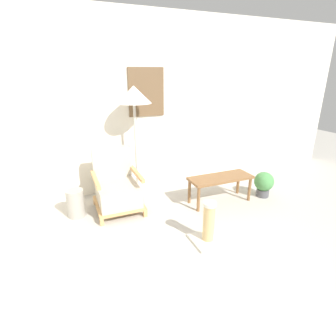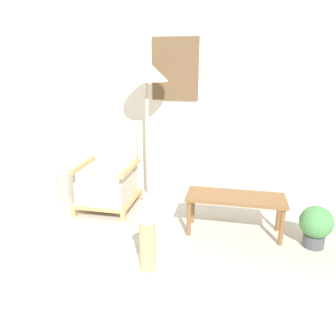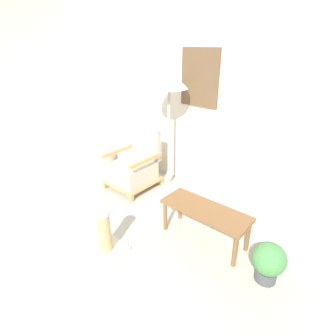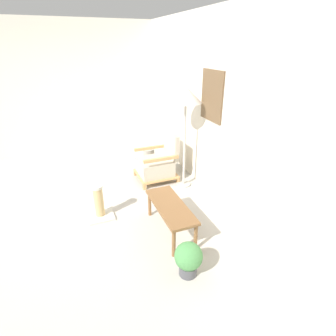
{
  "view_description": "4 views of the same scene",
  "coord_description": "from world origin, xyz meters",
  "px_view_note": "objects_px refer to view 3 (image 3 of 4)",
  "views": [
    {
      "loc": [
        -1.14,
        -1.7,
        1.83
      ],
      "look_at": [
        0.2,
        1.54,
        0.55
      ],
      "focal_mm": 28.0,
      "sensor_mm": 36.0,
      "label": 1
    },
    {
      "loc": [
        0.89,
        -1.71,
        1.65
      ],
      "look_at": [
        0.2,
        1.54,
        0.55
      ],
      "focal_mm": 35.0,
      "sensor_mm": 36.0,
      "label": 2
    },
    {
      "loc": [
        2.08,
        -0.71,
        1.96
      ],
      "look_at": [
        0.2,
        1.54,
        0.55
      ],
      "focal_mm": 28.0,
      "sensor_mm": 36.0,
      "label": 3
    },
    {
      "loc": [
        3.48,
        0.22,
        2.23
      ],
      "look_at": [
        0.2,
        1.54,
        0.55
      ],
      "focal_mm": 28.0,
      "sensor_mm": 36.0,
      "label": 4
    }
  ],
  "objects_px": {
    "vase": "(111,164)",
    "armchair": "(134,167)",
    "floor_lamp": "(169,84)",
    "scratching_post": "(105,237)",
    "coffee_table": "(205,213)",
    "potted_plant": "(269,261)"
  },
  "relations": [
    {
      "from": "armchair",
      "to": "potted_plant",
      "type": "xyz_separation_m",
      "value": [
        2.18,
        -0.46,
        -0.08
      ]
    },
    {
      "from": "coffee_table",
      "to": "floor_lamp",
      "type": "bearing_deg",
      "value": 147.25
    },
    {
      "from": "floor_lamp",
      "to": "vase",
      "type": "bearing_deg",
      "value": -161.61
    },
    {
      "from": "potted_plant",
      "to": "scratching_post",
      "type": "xyz_separation_m",
      "value": [
        -1.4,
        -0.7,
        -0.03
      ]
    },
    {
      "from": "armchair",
      "to": "scratching_post",
      "type": "height_order",
      "value": "armchair"
    },
    {
      "from": "floor_lamp",
      "to": "vase",
      "type": "xyz_separation_m",
      "value": [
        -0.95,
        -0.32,
        -1.29
      ]
    },
    {
      "from": "armchair",
      "to": "vase",
      "type": "bearing_deg",
      "value": 178.34
    },
    {
      "from": "coffee_table",
      "to": "scratching_post",
      "type": "distance_m",
      "value": 1.06
    },
    {
      "from": "coffee_table",
      "to": "potted_plant",
      "type": "distance_m",
      "value": 0.75
    },
    {
      "from": "vase",
      "to": "potted_plant",
      "type": "distance_m",
      "value": 2.79
    },
    {
      "from": "vase",
      "to": "armchair",
      "type": "bearing_deg",
      "value": -1.66
    },
    {
      "from": "scratching_post",
      "to": "floor_lamp",
      "type": "bearing_deg",
      "value": 105.0
    },
    {
      "from": "armchair",
      "to": "potted_plant",
      "type": "bearing_deg",
      "value": -11.79
    },
    {
      "from": "vase",
      "to": "scratching_post",
      "type": "xyz_separation_m",
      "value": [
        1.35,
        -1.17,
        0.0
      ]
    },
    {
      "from": "armchair",
      "to": "potted_plant",
      "type": "height_order",
      "value": "armchair"
    },
    {
      "from": "floor_lamp",
      "to": "scratching_post",
      "type": "xyz_separation_m",
      "value": [
        0.4,
        -1.49,
        -1.29
      ]
    },
    {
      "from": "armchair",
      "to": "floor_lamp",
      "type": "distance_m",
      "value": 1.28
    },
    {
      "from": "coffee_table",
      "to": "vase",
      "type": "xyz_separation_m",
      "value": [
        -2.02,
        0.37,
        -0.16
      ]
    },
    {
      "from": "floor_lamp",
      "to": "coffee_table",
      "type": "bearing_deg",
      "value": -32.75
    },
    {
      "from": "vase",
      "to": "scratching_post",
      "type": "distance_m",
      "value": 1.79
    },
    {
      "from": "scratching_post",
      "to": "armchair",
      "type": "bearing_deg",
      "value": 124.14
    },
    {
      "from": "coffee_table",
      "to": "scratching_post",
      "type": "bearing_deg",
      "value": -129.82
    }
  ]
}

